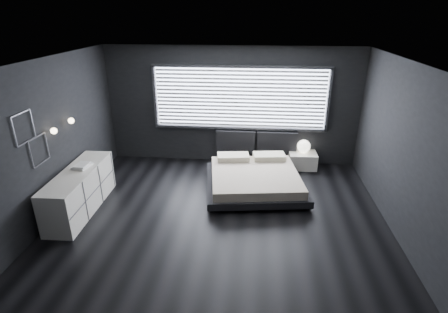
# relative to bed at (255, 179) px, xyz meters

# --- Properties ---
(room) EXTENTS (6.04, 6.00, 2.80)m
(room) POSITION_rel_bed_xyz_m (-0.61, -1.27, 1.16)
(room) COLOR black
(room) RESTS_ON ground
(window) EXTENTS (4.14, 0.09, 1.52)m
(window) POSITION_rel_bed_xyz_m (-0.41, 1.42, 1.37)
(window) COLOR white
(window) RESTS_ON ground
(headboard) EXTENTS (1.96, 0.16, 0.52)m
(headboard) POSITION_rel_bed_xyz_m (0.01, 1.37, 0.33)
(headboard) COLOR black
(headboard) RESTS_ON ground
(sconce_near) EXTENTS (0.18, 0.11, 0.11)m
(sconce_near) POSITION_rel_bed_xyz_m (-3.49, -1.22, 1.36)
(sconce_near) COLOR silver
(sconce_near) RESTS_ON ground
(sconce_far) EXTENTS (0.18, 0.11, 0.11)m
(sconce_far) POSITION_rel_bed_xyz_m (-3.49, -0.62, 1.36)
(sconce_far) COLOR silver
(sconce_far) RESTS_ON ground
(wall_art_upper) EXTENTS (0.01, 0.48, 0.48)m
(wall_art_upper) POSITION_rel_bed_xyz_m (-3.58, -1.82, 1.61)
(wall_art_upper) COLOR #47474C
(wall_art_upper) RESTS_ON ground
(wall_art_lower) EXTENTS (0.01, 0.48, 0.48)m
(wall_art_lower) POSITION_rel_bed_xyz_m (-3.58, -1.57, 1.14)
(wall_art_lower) COLOR #47474C
(wall_art_lower) RESTS_ON ground
(bed) EXTENTS (2.25, 2.17, 0.52)m
(bed) POSITION_rel_bed_xyz_m (0.00, 0.00, 0.00)
(bed) COLOR black
(bed) RESTS_ON ground
(nightstand) EXTENTS (0.67, 0.56, 0.38)m
(nightstand) POSITION_rel_bed_xyz_m (1.13, 1.23, -0.05)
(nightstand) COLOR white
(nightstand) RESTS_ON ground
(orb_lamp) EXTENTS (0.31, 0.31, 0.31)m
(orb_lamp) POSITION_rel_bed_xyz_m (1.14, 1.25, 0.29)
(orb_lamp) COLOR white
(orb_lamp) RESTS_ON nightstand
(dresser) EXTENTS (0.61, 2.01, 0.80)m
(dresser) POSITION_rel_bed_xyz_m (-3.25, -1.14, 0.16)
(dresser) COLOR white
(dresser) RESTS_ON ground
(book_stack) EXTENTS (0.30, 0.37, 0.07)m
(book_stack) POSITION_rel_bed_xyz_m (-3.24, -0.96, 0.59)
(book_stack) COLOR white
(book_stack) RESTS_ON dresser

